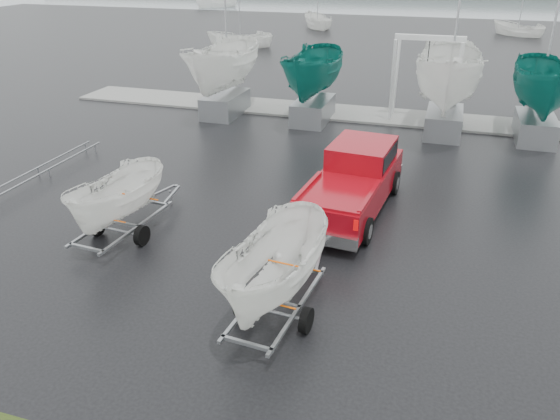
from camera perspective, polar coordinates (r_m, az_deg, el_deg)
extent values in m
plane|color=black|center=(17.41, -2.06, -1.05)|extent=(120.00, 120.00, 0.00)
cube|color=gray|center=(29.19, 6.44, 10.08)|extent=(30.00, 3.00, 0.12)
cube|color=maroon|center=(17.79, 7.50, 2.29)|extent=(2.61, 6.15, 0.98)
cube|color=maroon|center=(18.49, 8.55, 5.71)|extent=(2.12, 2.54, 0.88)
cube|color=black|center=(18.47, 8.56, 5.86)|extent=(2.13, 2.28, 0.57)
cube|color=silver|center=(15.29, 4.33, -2.94)|extent=(2.09, 0.38, 0.36)
cylinder|color=black|center=(19.94, 6.26, 3.70)|extent=(0.38, 0.85, 0.82)
cylinder|color=black|center=(19.53, 11.76, 2.82)|extent=(0.38, 0.85, 0.82)
cylinder|color=black|center=(16.53, 2.31, -0.98)|extent=(0.38, 0.85, 0.82)
cylinder|color=black|center=(16.04, 8.88, -2.17)|extent=(0.38, 0.85, 0.82)
cube|color=gray|center=(12.96, -2.60, -9.03)|extent=(0.41, 3.59, 0.08)
cube|color=gray|center=(12.61, 2.01, -10.12)|extent=(0.41, 3.59, 0.08)
cylinder|color=gray|center=(12.71, -0.69, -10.61)|extent=(1.60, 0.23, 0.08)
cylinder|color=black|center=(12.99, -3.98, -9.78)|extent=(0.23, 0.61, 0.60)
cylinder|color=black|center=(12.48, 2.76, -11.43)|extent=(0.23, 0.61, 0.60)
imported|color=white|center=(11.59, -0.36, -0.14)|extent=(1.88, 1.92, 4.57)
cube|color=#FF6008|center=(13.09, 1.03, -5.74)|extent=(1.55, 0.19, 0.03)
cube|color=#FF6008|center=(11.86, -1.86, -9.46)|extent=(1.55, 0.19, 0.03)
cube|color=gray|center=(17.18, -17.59, -1.02)|extent=(0.37, 3.59, 0.08)
cube|color=gray|center=(16.55, -14.61, -1.67)|extent=(0.37, 3.59, 0.08)
cylinder|color=gray|center=(16.79, -16.47, -2.08)|extent=(1.60, 0.21, 0.08)
cylinder|color=black|center=(17.27, -18.58, -1.60)|extent=(0.23, 0.61, 0.60)
cylinder|color=black|center=(16.34, -14.23, -2.59)|extent=(0.23, 0.61, 0.60)
imported|color=white|center=(16.07, -17.02, 5.22)|extent=(1.64, 1.68, 4.04)
cube|color=#FF6008|center=(17.20, -14.78, 1.41)|extent=(1.55, 0.17, 0.03)
cube|color=#FF6008|center=(16.08, -18.04, -0.79)|extent=(1.55, 0.17, 0.03)
cylinder|color=silver|center=(27.60, 11.67, 12.99)|extent=(0.16, 0.58, 3.99)
cylinder|color=silver|center=(29.16, 12.05, 13.62)|extent=(0.16, 0.58, 3.99)
cylinder|color=silver|center=(27.48, 18.02, 12.23)|extent=(0.16, 0.58, 3.99)
cylinder|color=silver|center=(29.05, 18.07, 12.89)|extent=(0.16, 0.58, 3.99)
cube|color=silver|center=(27.94, 15.43, 16.95)|extent=(3.30, 0.25, 0.25)
cube|color=gray|center=(28.81, -5.72, 10.93)|extent=(1.60, 3.20, 1.10)
imported|color=white|center=(28.06, -6.10, 18.98)|extent=(2.64, 2.71, 7.03)
cube|color=gray|center=(27.59, 3.47, 10.35)|extent=(1.60, 3.20, 1.10)
imported|color=#0E665B|center=(26.83, 3.70, 18.19)|extent=(2.44, 2.51, 6.50)
cube|color=gray|center=(26.66, 16.72, 8.77)|extent=(1.60, 3.20, 1.10)
imported|color=white|center=(25.81, 18.02, 18.24)|extent=(2.94, 3.01, 7.81)
cube|color=gray|center=(27.24, 25.07, 7.77)|extent=(1.60, 3.20, 1.10)
imported|color=#0E665B|center=(26.48, 26.64, 15.59)|extent=(2.45, 2.52, 6.51)
cylinder|color=gray|center=(22.26, -23.03, 3.95)|extent=(0.06, 6.50, 0.06)
cylinder|color=gray|center=(22.58, -24.01, 4.06)|extent=(0.06, 6.50, 0.06)
imported|color=white|center=(49.70, -4.15, 16.56)|extent=(2.82, 2.78, 5.68)
imported|color=white|center=(62.55, 3.90, 18.44)|extent=(3.18, 3.20, 6.13)
imported|color=white|center=(61.39, 23.50, 16.36)|extent=(2.88, 2.87, 5.44)
imported|color=white|center=(85.96, -6.61, 20.30)|extent=(3.62, 3.63, 6.72)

